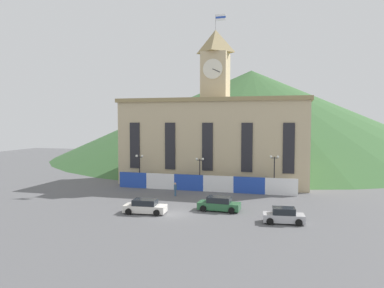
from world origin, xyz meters
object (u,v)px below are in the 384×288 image
street_lamp_center (274,166)px  pedestrian (175,189)px  car_silver_hatch (284,216)px  street_lamp_right (140,163)px  car_white_taxi (145,207)px  car_green_wagon (219,204)px  street_lamp_far_right (200,166)px

street_lamp_center → pedestrian: street_lamp_center is taller
car_silver_hatch → pedestrian: 17.19m
street_lamp_right → car_white_taxi: bearing=-64.5°
street_lamp_center → car_silver_hatch: street_lamp_center is taller
car_green_wagon → car_silver_hatch: (7.01, -3.24, -0.03)m
pedestrian → car_silver_hatch: bearing=-58.9°
car_white_taxi → car_green_wagon: bearing=-161.4°
street_lamp_right → street_lamp_far_right: street_lamp_right is taller
street_lamp_center → car_white_taxi: size_ratio=1.13×
street_lamp_center → pedestrian: 13.74m
car_white_taxi → street_lamp_right: bearing=-69.5°
street_lamp_far_right → street_lamp_center: bearing=0.0°
street_lamp_right → street_lamp_center: size_ratio=0.92×
street_lamp_center → pedestrian: (-12.47, -5.05, -2.82)m
car_white_taxi → pedestrian: 9.72m
car_white_taxi → pedestrian: bearing=-96.4°
street_lamp_far_right → car_green_wagon: bearing=-66.0°
street_lamp_right → car_green_wagon: bearing=-38.5°
car_white_taxi → car_green_wagon: size_ratio=1.00×
street_lamp_right → car_silver_hatch: 26.19m
street_lamp_far_right → street_lamp_center: (10.43, 0.00, 0.38)m
street_lamp_center → car_green_wagon: 13.03m
car_silver_hatch → pedestrian: bearing=-40.7°
street_lamp_far_right → street_lamp_right: bearing=180.0°
street_lamp_right → car_silver_hatch: size_ratio=1.19×
car_silver_hatch → pedestrian: size_ratio=2.30×
street_lamp_far_right → street_lamp_center: size_ratio=0.89×
car_green_wagon → street_lamp_center: bearing=-113.1°
pedestrian → street_lamp_right: bearing=120.7°
car_white_taxi → car_green_wagon: 8.09m
street_lamp_center → car_white_taxi: (-12.71, -14.76, -3.09)m
street_lamp_far_right → street_lamp_center: 10.43m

